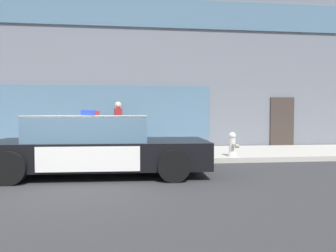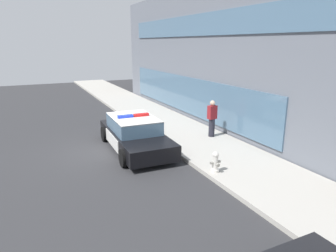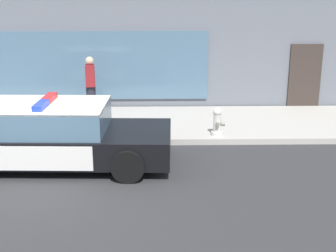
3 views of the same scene
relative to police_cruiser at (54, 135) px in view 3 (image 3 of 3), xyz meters
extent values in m
plane|color=#303033|center=(-0.37, -1.04, -0.68)|extent=(48.00, 48.00, 0.00)
cube|color=#B2ADA3|center=(-0.37, 2.88, -0.61)|extent=(48.00, 3.32, 0.15)
cube|color=#382D28|center=(6.86, 4.56, 0.37)|extent=(1.00, 0.08, 2.10)
cube|color=black|center=(0.06, 0.00, -0.18)|extent=(5.03, 2.10, 0.60)
cube|color=silver|center=(1.65, -0.06, -0.02)|extent=(1.75, 1.95, 0.05)
cube|color=silver|center=(-0.01, 0.98, -0.18)|extent=(2.09, 0.10, 0.51)
cube|color=silver|center=(-0.07, -0.98, -0.18)|extent=(2.09, 0.10, 0.51)
cube|color=yellow|center=(-0.01, 1.00, -0.18)|extent=(0.22, 0.02, 0.26)
cube|color=slate|center=(-0.14, 0.00, 0.39)|extent=(2.64, 1.83, 0.60)
cube|color=silver|center=(-0.14, 0.00, 0.68)|extent=(2.64, 1.83, 0.04)
cube|color=red|center=(-0.13, 0.35, 0.76)|extent=(0.22, 0.66, 0.11)
cube|color=blue|center=(-0.15, -0.34, 0.76)|extent=(0.22, 0.66, 0.11)
cylinder|color=black|center=(1.73, 0.91, -0.34)|extent=(0.69, 0.24, 0.68)
cylinder|color=black|center=(1.67, -1.02, -0.34)|extent=(0.69, 0.24, 0.68)
cylinder|color=black|center=(-1.55, 1.02, -0.34)|extent=(0.69, 0.24, 0.68)
cylinder|color=silver|center=(3.77, 1.54, -0.48)|extent=(0.28, 0.28, 0.10)
cylinder|color=silver|center=(3.77, 1.54, -0.21)|extent=(0.19, 0.19, 0.45)
sphere|color=silver|center=(3.77, 1.54, 0.09)|extent=(0.22, 0.22, 0.22)
cylinder|color=gray|center=(3.77, 1.54, 0.16)|extent=(0.06, 0.06, 0.05)
cylinder|color=gray|center=(3.77, 1.39, -0.18)|extent=(0.09, 0.10, 0.09)
cylinder|color=gray|center=(3.77, 1.68, -0.18)|extent=(0.09, 0.10, 0.09)
cylinder|color=gray|center=(3.92, 1.54, -0.22)|extent=(0.10, 0.12, 0.12)
cylinder|color=#23232D|center=(0.30, 3.69, -0.11)|extent=(0.28, 0.28, 0.85)
cube|color=maroon|center=(0.30, 3.69, 0.63)|extent=(0.30, 0.43, 0.62)
sphere|color=beige|center=(0.30, 3.69, 1.06)|extent=(0.24, 0.24, 0.24)
camera|label=1|loc=(0.84, -7.22, 0.72)|focal=32.47mm
camera|label=2|loc=(11.67, -4.01, 3.72)|focal=32.30mm
camera|label=3|loc=(2.30, -9.79, 3.15)|focal=49.99mm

